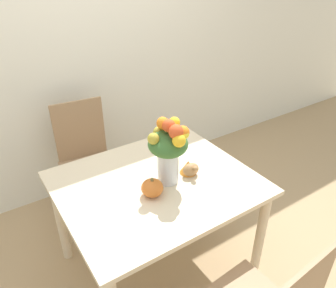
{
  "coord_description": "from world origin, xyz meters",
  "views": [
    {
      "loc": [
        -0.81,
        -1.36,
        1.91
      ],
      "look_at": [
        0.06,
        -0.03,
        0.99
      ],
      "focal_mm": 35.0,
      "sensor_mm": 36.0,
      "label": 1
    }
  ],
  "objects_px": {
    "turkey_figurine": "(189,168)",
    "dining_chair_near_window": "(87,160)",
    "pumpkin": "(152,188)",
    "flower_vase": "(169,148)"
  },
  "relations": [
    {
      "from": "pumpkin",
      "to": "dining_chair_near_window",
      "type": "bearing_deg",
      "value": 93.38
    },
    {
      "from": "flower_vase",
      "to": "dining_chair_near_window",
      "type": "bearing_deg",
      "value": 103.2
    },
    {
      "from": "turkey_figurine",
      "to": "dining_chair_near_window",
      "type": "bearing_deg",
      "value": 111.64
    },
    {
      "from": "flower_vase",
      "to": "turkey_figurine",
      "type": "distance_m",
      "value": 0.24
    },
    {
      "from": "turkey_figurine",
      "to": "dining_chair_near_window",
      "type": "relative_size",
      "value": 0.15
    },
    {
      "from": "flower_vase",
      "to": "pumpkin",
      "type": "distance_m",
      "value": 0.24
    },
    {
      "from": "flower_vase",
      "to": "turkey_figurine",
      "type": "bearing_deg",
      "value": -3.02
    },
    {
      "from": "pumpkin",
      "to": "turkey_figurine",
      "type": "relative_size",
      "value": 0.88
    },
    {
      "from": "flower_vase",
      "to": "dining_chair_near_window",
      "type": "xyz_separation_m",
      "value": [
        -0.21,
        0.88,
        -0.48
      ]
    },
    {
      "from": "pumpkin",
      "to": "turkey_figurine",
      "type": "bearing_deg",
      "value": 9.89
    }
  ]
}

